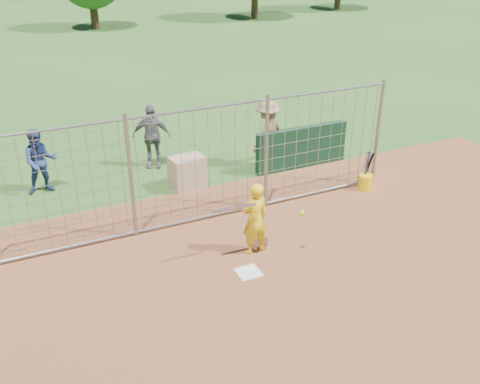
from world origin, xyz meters
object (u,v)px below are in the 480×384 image
bystander_c (267,134)px  bucket_with_bats (365,180)px  bystander_a (40,162)px  bystander_b (151,136)px  batter (255,219)px  equipment_bin (188,173)px

bystander_c → bucket_with_bats: (1.47, -2.30, -0.65)m
bystander_a → bystander_b: bearing=10.4°
bystander_b → bystander_c: bearing=-0.4°
batter → bystander_a: 5.63m
bystander_a → equipment_bin: bearing=-18.6°
bystander_a → equipment_bin: 3.44m
batter → bucket_with_bats: size_ratio=1.51×
bystander_b → bystander_c: 3.02m
bystander_a → bystander_c: size_ratio=0.88×
bucket_with_bats → batter: bearing=-159.7°
bystander_a → bystander_c: (5.56, -0.86, 0.11)m
batter → equipment_bin: 3.30m
bystander_b → equipment_bin: (0.38, -1.62, -0.45)m
bystander_a → equipment_bin: (3.19, -1.24, -0.39)m
batter → bucket_with_bats: bearing=-163.6°
bystander_c → equipment_bin: bystander_c is taller
bystander_a → bystander_b: size_ratio=0.93×
bucket_with_bats → bystander_c: bearing=122.6°
bystander_b → equipment_bin: 1.72m
equipment_bin → bucket_with_bats: (3.84, -1.92, -0.15)m
bystander_b → equipment_bin: size_ratio=2.12×
batter → equipment_bin: size_ratio=1.84×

